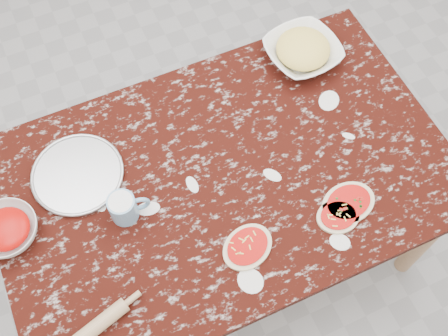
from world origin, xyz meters
TOP-DOWN VIEW (x-y plane):
  - ground at (0.00, 0.00)m, footprint 4.00×4.00m
  - worktable at (0.00, 0.00)m, footprint 1.60×1.00m
  - pizza_tray at (-0.47, 0.21)m, footprint 0.35×0.35m
  - sauce_bowl at (-0.74, 0.09)m, footprint 0.25×0.25m
  - cheese_bowl at (0.49, 0.35)m, footprint 0.31×0.31m
  - flour_mug at (-0.36, -0.00)m, footprint 0.14×0.09m
  - pizza_left at (-0.04, -0.28)m, footprint 0.22×0.19m
  - pizza_mid at (0.28, -0.31)m, footprint 0.16×0.14m
  - pizza_right at (0.34, -0.28)m, footprint 0.20×0.16m
  - rolling_pin at (-0.58, -0.33)m, footprint 0.24×0.11m

SIDE VIEW (x-z plane):
  - ground at x=0.00m, z-range 0.00..0.00m
  - worktable at x=0.00m, z-range 0.29..1.04m
  - pizza_tray at x=-0.47m, z-range 0.75..0.76m
  - pizza_left at x=-0.04m, z-range 0.75..0.77m
  - pizza_mid at x=0.28m, z-range 0.75..0.77m
  - pizza_right at x=0.34m, z-range 0.75..0.77m
  - rolling_pin at x=-0.58m, z-range 0.75..0.80m
  - sauce_bowl at x=-0.74m, z-range 0.75..0.82m
  - cheese_bowl at x=0.49m, z-range 0.75..0.82m
  - flour_mug at x=-0.36m, z-range 0.75..0.86m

